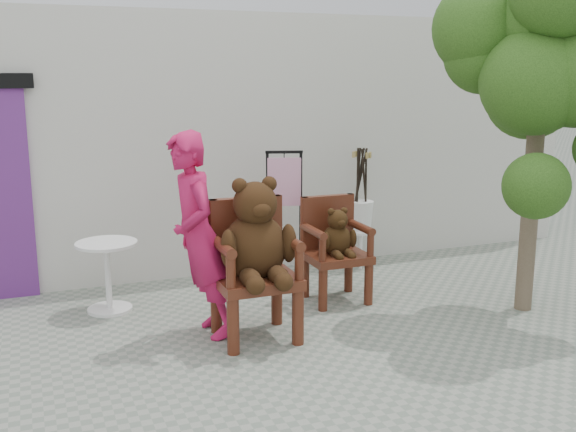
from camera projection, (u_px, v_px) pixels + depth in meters
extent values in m
plane|color=gray|center=(347.00, 352.00, 5.74)|extent=(60.00, 60.00, 0.00)
cube|color=silver|center=(237.00, 142.00, 8.25)|extent=(9.00, 1.00, 3.00)
cylinder|color=#421A0E|center=(233.00, 326.00, 5.64)|extent=(0.11, 0.11, 0.49)
cylinder|color=#421A0E|center=(216.00, 306.00, 6.12)|extent=(0.11, 0.11, 0.49)
cylinder|color=#421A0E|center=(298.00, 317.00, 5.85)|extent=(0.11, 0.11, 0.49)
cylinder|color=#421A0E|center=(277.00, 299.00, 6.33)|extent=(0.11, 0.11, 0.49)
cube|color=#421A0E|center=(256.00, 280.00, 5.93)|extent=(0.70, 0.65, 0.09)
cube|color=#421A0E|center=(246.00, 232.00, 6.10)|extent=(0.67, 0.09, 0.65)
cylinder|color=#421A0E|center=(213.00, 235.00, 5.99)|extent=(0.09, 0.09, 0.65)
cylinder|color=#421A0E|center=(231.00, 271.00, 5.54)|extent=(0.08, 0.08, 0.29)
cylinder|color=#421A0E|center=(222.00, 246.00, 5.75)|extent=(0.09, 0.61, 0.09)
cylinder|color=#421A0E|center=(277.00, 230.00, 6.21)|extent=(0.09, 0.09, 0.65)
cylinder|color=#421A0E|center=(299.00, 263.00, 5.75)|extent=(0.08, 0.08, 0.29)
cylinder|color=#421A0E|center=(288.00, 240.00, 5.96)|extent=(0.09, 0.61, 0.09)
ellipsoid|color=black|center=(255.00, 247.00, 5.89)|extent=(0.57, 0.49, 0.60)
sphere|color=black|center=(255.00, 204.00, 5.78)|extent=(0.38, 0.38, 0.38)
ellipsoid|color=black|center=(261.00, 210.00, 5.65)|extent=(0.17, 0.14, 0.14)
sphere|color=black|center=(240.00, 186.00, 5.71)|extent=(0.13, 0.13, 0.13)
sphere|color=black|center=(269.00, 184.00, 5.80)|extent=(0.13, 0.13, 0.13)
ellipsoid|color=black|center=(229.00, 249.00, 5.67)|extent=(0.13, 0.19, 0.34)
ellipsoid|color=black|center=(251.00, 279.00, 5.65)|extent=(0.17, 0.34, 0.17)
sphere|color=black|center=(256.00, 285.00, 5.53)|extent=(0.16, 0.16, 0.16)
ellipsoid|color=black|center=(289.00, 243.00, 5.86)|extent=(0.13, 0.19, 0.34)
ellipsoid|color=black|center=(278.00, 275.00, 5.74)|extent=(0.17, 0.34, 0.17)
sphere|color=black|center=(284.00, 282.00, 5.62)|extent=(0.16, 0.16, 0.16)
cylinder|color=#421A0E|center=(323.00, 290.00, 6.68)|extent=(0.09, 0.09, 0.43)
cylinder|color=#421A0E|center=(305.00, 277.00, 7.10)|extent=(0.09, 0.09, 0.43)
cylinder|color=#421A0E|center=(369.00, 284.00, 6.87)|extent=(0.09, 0.09, 0.43)
cylinder|color=#421A0E|center=(349.00, 272.00, 7.28)|extent=(0.09, 0.09, 0.43)
cube|color=#421A0E|center=(337.00, 257.00, 6.93)|extent=(0.61, 0.56, 0.08)
cube|color=#421A0E|center=(327.00, 222.00, 7.08)|extent=(0.58, 0.08, 0.56)
cylinder|color=#421A0E|center=(304.00, 224.00, 6.99)|extent=(0.08, 0.08, 0.56)
cylinder|color=#421A0E|center=(322.00, 249.00, 6.59)|extent=(0.07, 0.07, 0.26)
cylinder|color=#421A0E|center=(313.00, 231.00, 6.77)|extent=(0.08, 0.53, 0.08)
cylinder|color=#421A0E|center=(350.00, 220.00, 7.18)|extent=(0.08, 0.08, 0.56)
cylinder|color=#421A0E|center=(371.00, 244.00, 6.78)|extent=(0.07, 0.07, 0.26)
cylinder|color=#421A0E|center=(360.00, 227.00, 6.96)|extent=(0.08, 0.53, 0.08)
ellipsoid|color=black|center=(337.00, 240.00, 6.90)|extent=(0.31, 0.27, 0.33)
sphere|color=black|center=(338.00, 220.00, 6.84)|extent=(0.21, 0.21, 0.21)
ellipsoid|color=black|center=(341.00, 223.00, 6.77)|extent=(0.09, 0.08, 0.08)
sphere|color=black|center=(331.00, 212.00, 6.80)|extent=(0.07, 0.07, 0.07)
sphere|color=black|center=(344.00, 211.00, 6.85)|extent=(0.07, 0.07, 0.07)
ellipsoid|color=black|center=(326.00, 241.00, 6.78)|extent=(0.07, 0.10, 0.19)
ellipsoid|color=black|center=(336.00, 254.00, 6.77)|extent=(0.09, 0.18, 0.09)
sphere|color=black|center=(340.00, 257.00, 6.70)|extent=(0.09, 0.09, 0.09)
ellipsoid|color=black|center=(353.00, 238.00, 6.89)|extent=(0.07, 0.10, 0.19)
ellipsoid|color=black|center=(349.00, 253.00, 6.82)|extent=(0.09, 0.18, 0.09)
sphere|color=black|center=(352.00, 256.00, 6.75)|extent=(0.09, 0.09, 0.09)
imported|color=#B9164C|center=(200.00, 237.00, 5.90)|extent=(0.49, 0.70, 1.84)
cylinder|color=white|center=(106.00, 244.00, 6.59)|extent=(0.60, 0.60, 0.03)
cylinder|color=white|center=(108.00, 277.00, 6.66)|extent=(0.06, 0.06, 0.68)
cylinder|color=white|center=(110.00, 309.00, 6.73)|extent=(0.44, 0.44, 0.03)
cube|color=black|center=(268.00, 221.00, 7.31)|extent=(0.04, 0.04, 1.50)
cube|color=black|center=(301.00, 220.00, 7.34)|extent=(0.04, 0.04, 1.50)
cube|color=black|center=(284.00, 152.00, 7.17)|extent=(0.39, 0.15, 0.03)
cube|color=black|center=(284.00, 284.00, 7.48)|extent=(0.53, 0.47, 0.06)
cube|color=#DA96B6|center=(284.00, 182.00, 7.23)|extent=(0.36, 0.14, 0.52)
cylinder|color=black|center=(284.00, 155.00, 7.17)|extent=(0.01, 0.01, 0.08)
cylinder|color=white|center=(361.00, 232.00, 8.16)|extent=(0.32, 0.32, 0.03)
cylinder|color=white|center=(363.00, 247.00, 8.32)|extent=(0.03, 0.03, 0.44)
cylinder|color=white|center=(351.00, 248.00, 8.26)|extent=(0.03, 0.03, 0.44)
cylinder|color=white|center=(357.00, 251.00, 8.10)|extent=(0.03, 0.03, 0.44)
cylinder|color=white|center=(370.00, 250.00, 8.16)|extent=(0.03, 0.03, 0.44)
cylinder|color=black|center=(358.00, 181.00, 8.06)|extent=(0.13, 0.12, 0.79)
cylinder|color=#A08948|center=(354.00, 154.00, 8.01)|extent=(0.05, 0.04, 0.08)
cylinder|color=black|center=(364.00, 182.00, 7.99)|extent=(0.12, 0.04, 0.80)
cylinder|color=#A08948|center=(367.00, 156.00, 7.90)|extent=(0.04, 0.04, 0.07)
cylinder|color=black|center=(357.00, 181.00, 8.04)|extent=(0.09, 0.15, 0.79)
cylinder|color=#A08948|center=(353.00, 155.00, 7.98)|extent=(0.04, 0.05, 0.08)
cylinder|color=black|center=(360.00, 181.00, 8.08)|extent=(0.19, 0.03, 0.79)
cylinder|color=#A08948|center=(358.00, 154.00, 8.07)|extent=(0.05, 0.04, 0.08)
cylinder|color=black|center=(359.00, 181.00, 8.07)|extent=(0.17, 0.08, 0.79)
cylinder|color=#A08948|center=(356.00, 154.00, 8.05)|extent=(0.05, 0.04, 0.08)
cylinder|color=black|center=(366.00, 182.00, 8.02)|extent=(0.09, 0.12, 0.80)
cylinder|color=#A08948|center=(370.00, 155.00, 7.95)|extent=(0.04, 0.04, 0.08)
cylinder|color=#4F402F|center=(534.00, 164.00, 6.48)|extent=(0.17, 0.17, 2.93)
sphere|color=#1B3D10|center=(576.00, 76.00, 6.00)|extent=(0.93, 0.93, 0.93)
sphere|color=#1B3D10|center=(480.00, 28.00, 6.35)|extent=(0.91, 0.91, 0.91)
sphere|color=#1B3D10|center=(530.00, 95.00, 6.58)|extent=(0.87, 0.87, 0.87)
sphere|color=#1B3D10|center=(541.00, 22.00, 6.10)|extent=(0.86, 0.86, 0.86)
sphere|color=#1B3D10|center=(484.00, 54.00, 6.39)|extent=(0.76, 0.76, 0.76)
sphere|color=#1B3D10|center=(534.00, 81.00, 6.08)|extent=(0.99, 0.99, 0.99)
sphere|color=#1B3D10|center=(536.00, 186.00, 5.88)|extent=(0.59, 0.59, 0.59)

